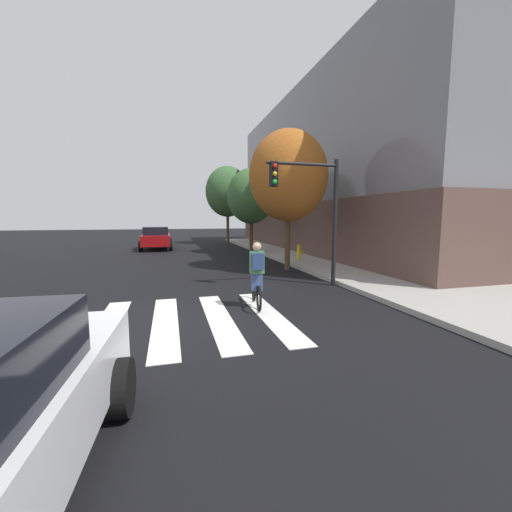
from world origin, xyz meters
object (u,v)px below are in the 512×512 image
object	(u,v)px
traffic_light_near	(312,200)
street_tree_far	(227,192)
street_tree_near	(288,176)
street_tree_mid	(251,196)
fire_hydrant	(299,252)
sedan_mid	(156,238)
cyclist	(257,275)

from	to	relation	value
traffic_light_near	street_tree_far	size ratio (longest dim) A/B	0.63
street_tree_near	street_tree_mid	world-z (taller)	street_tree_near
fire_hydrant	street_tree_far	distance (m)	13.06
sedan_mid	fire_hydrant	bearing A→B (deg)	-50.46
traffic_light_near	street_tree_far	xyz separation A→B (m)	(0.44, 18.15, 1.67)
street_tree_near	traffic_light_near	bearing A→B (deg)	-98.23
fire_hydrant	street_tree_far	world-z (taller)	street_tree_far
street_tree_near	street_tree_far	distance (m)	14.53
traffic_light_near	street_tree_near	distance (m)	3.87
sedan_mid	traffic_light_near	distance (m)	15.97
fire_hydrant	street_tree_mid	size ratio (longest dim) A/B	0.14
traffic_light_near	street_tree_near	size ratio (longest dim) A/B	0.69
cyclist	traffic_light_near	size ratio (longest dim) A/B	0.41
fire_hydrant	street_tree_near	xyz separation A→B (m)	(-1.49, -2.19, 3.56)
sedan_mid	cyclist	bearing A→B (deg)	-79.62
traffic_light_near	street_tree_mid	xyz separation A→B (m)	(0.57, 10.34, 0.79)
street_tree_far	sedan_mid	bearing A→B (deg)	-150.93
sedan_mid	fire_hydrant	distance (m)	11.74
street_tree_near	street_tree_far	xyz separation A→B (m)	(-0.08, 14.53, 0.43)
street_tree_near	street_tree_far	world-z (taller)	street_tree_far
fire_hydrant	street_tree_near	distance (m)	4.44
street_tree_near	street_tree_mid	xyz separation A→B (m)	(0.05, 6.71, -0.45)
sedan_mid	street_tree_near	bearing A→B (deg)	-61.97
cyclist	street_tree_far	world-z (taller)	street_tree_far
sedan_mid	traffic_light_near	size ratio (longest dim) A/B	1.13
street_tree_mid	street_tree_far	xyz separation A→B (m)	(-0.13, 7.82, 0.88)
fire_hydrant	traffic_light_near	bearing A→B (deg)	-109.05
sedan_mid	street_tree_mid	bearing A→B (deg)	-36.93
traffic_light_near	fire_hydrant	bearing A→B (deg)	70.95
sedan_mid	fire_hydrant	world-z (taller)	sedan_mid
fire_hydrant	street_tree_near	size ratio (longest dim) A/B	0.13
sedan_mid	street_tree_near	xyz separation A→B (m)	(5.99, -11.24, 3.25)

